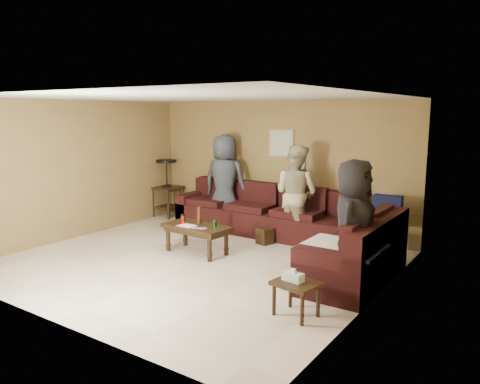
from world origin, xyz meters
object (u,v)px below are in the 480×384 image
(sectional_sofa, at_px, (289,229))
(end_table_left, at_px, (167,187))
(person_left, at_px, (225,181))
(coffee_table, at_px, (196,229))
(person_right, at_px, (353,227))
(waste_bin, at_px, (265,236))
(person_middle, at_px, (296,194))
(side_table_right, at_px, (296,286))

(sectional_sofa, height_order, end_table_left, end_table_left)
(sectional_sofa, distance_m, person_left, 1.94)
(coffee_table, bearing_deg, person_right, -3.93)
(person_right, bearing_deg, end_table_left, 62.54)
(coffee_table, bearing_deg, waste_bin, 59.44)
(waste_bin, distance_m, person_left, 1.64)
(person_left, bearing_deg, person_middle, 165.65)
(coffee_table, height_order, person_left, person_left)
(waste_bin, bearing_deg, person_middle, 47.78)
(end_table_left, bearing_deg, person_left, -1.60)
(sectional_sofa, xyz_separation_m, person_left, (-1.76, 0.56, 0.60))
(person_left, distance_m, person_middle, 1.69)
(person_left, bearing_deg, sectional_sofa, 154.57)
(sectional_sofa, distance_m, coffee_table, 1.59)
(sectional_sofa, bearing_deg, waste_bin, -173.19)
(waste_bin, xyz_separation_m, person_middle, (0.38, 0.42, 0.73))
(end_table_left, bearing_deg, waste_bin, -12.77)
(waste_bin, relative_size, person_left, 0.15)
(sectional_sofa, xyz_separation_m, waste_bin, (-0.45, -0.05, -0.18))
(person_left, bearing_deg, person_right, 142.90)
(end_table_left, distance_m, person_left, 1.63)
(coffee_table, relative_size, person_right, 0.67)
(coffee_table, height_order, person_right, person_right)
(sectional_sofa, relative_size, side_table_right, 8.44)
(side_table_right, relative_size, person_middle, 0.32)
(end_table_left, bearing_deg, coffee_table, -37.72)
(coffee_table, xyz_separation_m, waste_bin, (0.64, 1.09, -0.26))
(end_table_left, height_order, person_left, person_left)
(sectional_sofa, distance_m, end_table_left, 3.43)
(sectional_sofa, relative_size, person_middle, 2.67)
(person_middle, bearing_deg, sectional_sofa, 111.31)
(person_left, relative_size, person_right, 1.08)
(sectional_sofa, xyz_separation_m, person_middle, (-0.07, 0.36, 0.54))
(person_left, xyz_separation_m, person_right, (3.36, -1.89, -0.07))
(side_table_right, bearing_deg, coffee_table, 153.26)
(coffee_table, relative_size, person_middle, 0.66)
(coffee_table, xyz_separation_m, person_right, (2.70, -0.19, 0.46))
(coffee_table, bearing_deg, person_left, 111.08)
(side_table_right, height_order, waste_bin, side_table_right)
(coffee_table, distance_m, person_right, 2.75)
(end_table_left, distance_m, side_table_right, 5.58)
(waste_bin, distance_m, person_right, 2.53)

